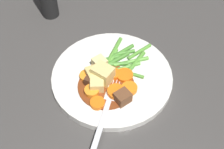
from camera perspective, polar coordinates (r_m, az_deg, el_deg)
ground_plane at (r=0.62m, az=0.00°, el=-0.86°), size 3.00×3.00×0.00m
dinner_plate at (r=0.61m, az=0.00°, el=-0.43°), size 0.25×0.25×0.01m
stew_sauce at (r=0.58m, az=-1.14°, el=-2.21°), size 0.11×0.11×0.00m
carrot_slice_0 at (r=0.57m, az=0.80°, el=-3.47°), size 0.05×0.05×0.01m
carrot_slice_1 at (r=0.60m, az=-4.98°, el=-0.28°), size 0.04×0.04×0.01m
carrot_slice_2 at (r=0.57m, az=-3.92°, el=-3.33°), size 0.04×0.04×0.01m
carrot_slice_3 at (r=0.56m, az=-2.87°, el=-5.60°), size 0.04×0.04×0.01m
carrot_slice_4 at (r=0.58m, az=3.42°, el=-2.72°), size 0.03×0.03×0.01m
carrot_slice_5 at (r=0.57m, az=2.34°, el=-3.70°), size 0.03×0.03×0.01m
carrot_slice_6 at (r=0.60m, az=2.48°, el=-0.22°), size 0.05×0.05×0.01m
carrot_slice_7 at (r=0.59m, az=0.24°, el=-0.25°), size 0.03×0.03×0.01m
potato_chunk_0 at (r=0.58m, az=-1.76°, el=0.09°), size 0.03×0.04×0.04m
potato_chunk_1 at (r=0.61m, az=-2.60°, el=2.06°), size 0.03×0.03×0.02m
potato_chunk_2 at (r=0.57m, az=-2.79°, el=-2.08°), size 0.04×0.04×0.02m
potato_chunk_3 at (r=0.59m, az=-3.44°, el=0.11°), size 0.04×0.04×0.02m
meat_chunk_0 at (r=0.56m, az=2.09°, el=-4.47°), size 0.03×0.03×0.02m
meat_chunk_1 at (r=0.58m, az=-4.16°, el=-1.21°), size 0.03×0.03×0.02m
green_bean_0 at (r=0.64m, az=1.50°, el=4.20°), size 0.08×0.02×0.01m
green_bean_1 at (r=0.62m, az=4.48°, el=2.15°), size 0.08×0.02×0.01m
green_bean_2 at (r=0.64m, az=0.45°, el=4.74°), size 0.08×0.03×0.01m
green_bean_3 at (r=0.60m, az=2.58°, el=0.52°), size 0.03×0.08×0.01m
green_bean_4 at (r=0.62m, az=3.78°, el=2.56°), size 0.07×0.05×0.01m
green_bean_5 at (r=0.61m, az=2.56°, el=1.37°), size 0.06×0.04×0.01m
green_bean_6 at (r=0.63m, az=1.33°, el=3.11°), size 0.05×0.02×0.01m
green_bean_7 at (r=0.64m, az=2.05°, el=4.19°), size 0.05×0.04×0.01m
green_bean_8 at (r=0.64m, az=5.37°, el=4.48°), size 0.07×0.02×0.01m
green_bean_9 at (r=0.62m, az=0.05°, el=2.02°), size 0.05×0.05×0.01m
green_bean_10 at (r=0.63m, az=0.14°, el=3.29°), size 0.05×0.02×0.01m
green_bean_11 at (r=0.63m, az=-0.73°, el=3.13°), size 0.07×0.05×0.01m
fork at (r=0.55m, az=-1.16°, el=-6.90°), size 0.17×0.09×0.00m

